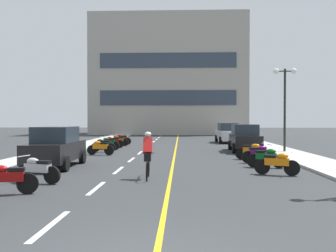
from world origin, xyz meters
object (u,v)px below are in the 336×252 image
at_px(parked_car_mid, 245,138).
at_px(motorcycle_11, 118,140).
at_px(motorcycle_7, 100,147).
at_px(motorcycle_6, 252,151).
at_px(motorcycle_12, 121,139).
at_px(cyclist_rider, 148,154).
at_px(motorcycle_4, 266,157).
at_px(parked_car_near, 56,147).
at_px(motorcycle_3, 277,163).
at_px(parked_car_far, 228,133).
at_px(motorcycle_9, 108,143).
at_px(motorcycle_2, 37,169).
at_px(motorcycle_5, 259,153).
at_px(motorcycle_10, 112,142).
at_px(motorcycle_1, 7,178).
at_px(street_lamp_mid, 285,91).
at_px(motorcycle_8, 103,145).

xyz_separation_m(parked_car_mid, motorcycle_11, (-9.35, 4.80, -0.44)).
bearing_deg(motorcycle_7, motorcycle_6, -14.57).
relative_size(motorcycle_12, cyclist_rider, 0.95).
height_order(motorcycle_4, cyclist_rider, cyclist_rider).
height_order(parked_car_near, motorcycle_3, parked_car_near).
distance_m(motorcycle_4, motorcycle_11, 15.78).
bearing_deg(motorcycle_11, parked_car_mid, -27.17).
bearing_deg(motorcycle_11, motorcycle_12, 90.98).
relative_size(parked_car_mid, parked_car_far, 1.00).
distance_m(motorcycle_12, cyclist_rider, 18.38).
bearing_deg(parked_car_far, motorcycle_9, -139.49).
bearing_deg(cyclist_rider, motorcycle_12, 102.30).
bearing_deg(motorcycle_9, motorcycle_7, -85.62).
height_order(motorcycle_6, motorcycle_9, same).
xyz_separation_m(motorcycle_2, motorcycle_5, (8.64, 5.98, 0.00)).
relative_size(parked_car_far, motorcycle_7, 2.52).
bearing_deg(motorcycle_6, motorcycle_10, 139.45).
xyz_separation_m(parked_car_far, motorcycle_9, (-9.46, -8.08, -0.44)).
xyz_separation_m(motorcycle_6, motorcycle_10, (-8.93, 7.64, 0.00)).
height_order(motorcycle_1, motorcycle_10, same).
xyz_separation_m(motorcycle_2, motorcycle_7, (-0.05, 9.68, 0.00)).
relative_size(motorcycle_1, motorcycle_11, 0.99).
distance_m(motorcycle_3, motorcycle_4, 2.12).
relative_size(parked_car_mid, motorcycle_7, 2.52).
distance_m(motorcycle_4, cyclist_rider, 5.87).
distance_m(street_lamp_mid, parked_car_near, 14.49).
height_order(street_lamp_mid, motorcycle_10, street_lamp_mid).
bearing_deg(motorcycle_7, parked_car_far, 52.61).
height_order(motorcycle_4, motorcycle_5, same).
bearing_deg(motorcycle_7, motorcycle_5, -23.10).
xyz_separation_m(motorcycle_3, motorcycle_8, (-8.80, 9.50, 0.00)).
bearing_deg(motorcycle_12, motorcycle_4, -59.11).
bearing_deg(motorcycle_3, motorcycle_12, 117.42).
distance_m(motorcycle_10, motorcycle_12, 3.99).
xyz_separation_m(motorcycle_2, motorcycle_8, (-0.29, 11.57, 0.00)).
distance_m(motorcycle_8, cyclist_rider, 11.18).
relative_size(parked_car_far, motorcycle_12, 2.52).
xyz_separation_m(motorcycle_2, motorcycle_4, (8.59, 4.20, 0.00)).
xyz_separation_m(motorcycle_8, motorcycle_11, (0.02, 5.68, 0.00)).
relative_size(motorcycle_1, motorcycle_8, 0.99).
bearing_deg(motorcycle_8, motorcycle_6, -24.99).
relative_size(motorcycle_5, motorcycle_11, 1.00).
distance_m(parked_car_mid, motorcycle_11, 10.52).
bearing_deg(parked_car_far, motorcycle_4, -91.73).
distance_m(parked_car_far, motorcycle_6, 14.24).
height_order(motorcycle_6, motorcycle_11, same).
bearing_deg(motorcycle_6, motorcycle_12, 127.39).
relative_size(parked_car_near, parked_car_far, 0.99).
relative_size(motorcycle_6, motorcycle_9, 1.00).
relative_size(parked_car_near, motorcycle_12, 2.51).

